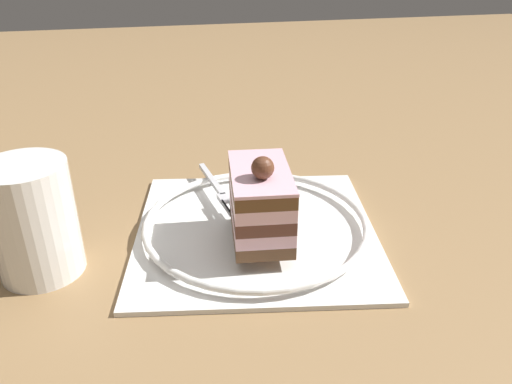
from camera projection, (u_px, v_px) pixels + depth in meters
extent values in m
plane|color=olive|center=(227.00, 224.00, 0.52)|extent=(2.40, 2.40, 0.00)
cube|color=white|center=(256.00, 229.00, 0.50)|extent=(0.27, 0.27, 0.01)
torus|color=white|center=(256.00, 222.00, 0.50)|extent=(0.26, 0.26, 0.01)
cube|color=brown|center=(260.00, 227.00, 0.47)|extent=(0.06, 0.10, 0.01)
cube|color=#EDBAC9|center=(260.00, 215.00, 0.47)|extent=(0.06, 0.10, 0.01)
cube|color=brown|center=(260.00, 204.00, 0.46)|extent=(0.06, 0.10, 0.01)
cube|color=beige|center=(260.00, 192.00, 0.46)|extent=(0.06, 0.10, 0.01)
cube|color=brown|center=(261.00, 180.00, 0.45)|extent=(0.06, 0.10, 0.01)
cube|color=#EBB9CA|center=(261.00, 172.00, 0.45)|extent=(0.06, 0.10, 0.00)
sphere|color=#59321F|center=(263.00, 168.00, 0.43)|extent=(0.02, 0.02, 0.02)
cube|color=silver|center=(212.00, 180.00, 0.57)|extent=(0.02, 0.08, 0.00)
cube|color=silver|center=(225.00, 198.00, 0.53)|extent=(0.01, 0.02, 0.00)
cube|color=silver|center=(227.00, 209.00, 0.51)|extent=(0.01, 0.03, 0.00)
cube|color=silver|center=(230.00, 208.00, 0.51)|extent=(0.01, 0.03, 0.00)
cube|color=silver|center=(234.00, 208.00, 0.51)|extent=(0.01, 0.03, 0.00)
cube|color=silver|center=(237.00, 207.00, 0.51)|extent=(0.01, 0.03, 0.00)
cylinder|color=white|center=(33.00, 220.00, 0.43)|extent=(0.07, 0.07, 0.10)
cylinder|color=silver|center=(40.00, 249.00, 0.44)|extent=(0.06, 0.06, 0.04)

